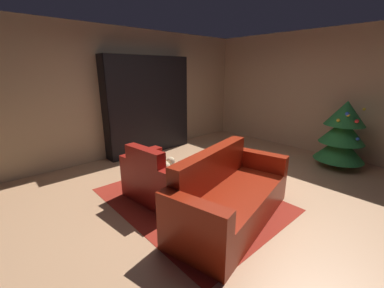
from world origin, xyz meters
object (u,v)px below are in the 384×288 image
object	(u,v)px
decorated_tree	(342,134)
couch_red	(229,197)
armchair_red	(159,180)
book_stack_on_table	(192,171)
bottle_on_table	(179,170)
coffee_table	(191,179)
bookshelf_unit	(153,106)

from	to	relation	value
decorated_tree	couch_red	bearing A→B (deg)	-95.39
armchair_red	book_stack_on_table	xyz separation A→B (m)	(0.37, 0.32, 0.16)
book_stack_on_table	decorated_tree	bearing A→B (deg)	72.62
armchair_red	book_stack_on_table	bearing A→B (deg)	40.41
decorated_tree	bottle_on_table	bearing A→B (deg)	-108.16
armchair_red	bottle_on_table	distance (m)	0.37
coffee_table	couch_red	bearing A→B (deg)	5.63
coffee_table	decorated_tree	world-z (taller)	decorated_tree
bookshelf_unit	bottle_on_table	world-z (taller)	bookshelf_unit
bottle_on_table	decorated_tree	bearing A→B (deg)	71.84
coffee_table	book_stack_on_table	size ratio (longest dim) A/B	2.92
bookshelf_unit	couch_red	world-z (taller)	bookshelf_unit
book_stack_on_table	bottle_on_table	xyz separation A→B (m)	(-0.10, -0.16, 0.03)
couch_red	coffee_table	distance (m)	0.65
coffee_table	decorated_tree	bearing A→B (deg)	73.19
bookshelf_unit	coffee_table	world-z (taller)	bookshelf_unit
bookshelf_unit	coffee_table	distance (m)	2.69
bookshelf_unit	bottle_on_table	distance (m)	2.60
armchair_red	coffee_table	bearing A→B (deg)	35.38
bookshelf_unit	coffee_table	bearing A→B (deg)	-22.38
bookshelf_unit	armchair_red	xyz separation A→B (m)	(2.01, -1.27, -0.75)
decorated_tree	bookshelf_unit	bearing A→B (deg)	-148.00
book_stack_on_table	armchair_red	bearing A→B (deg)	-139.59
armchair_red	bottle_on_table	size ratio (longest dim) A/B	4.93
book_stack_on_table	bottle_on_table	world-z (taller)	bottle_on_table
armchair_red	bottle_on_table	xyz separation A→B (m)	(0.28, 0.16, 0.19)
armchair_red	couch_red	size ratio (longest dim) A/B	0.54
coffee_table	bottle_on_table	world-z (taller)	bottle_on_table
bottle_on_table	couch_red	bearing A→B (deg)	13.62
armchair_red	couch_red	world-z (taller)	couch_red
couch_red	coffee_table	size ratio (longest dim) A/B	3.29
coffee_table	book_stack_on_table	distance (m)	0.11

